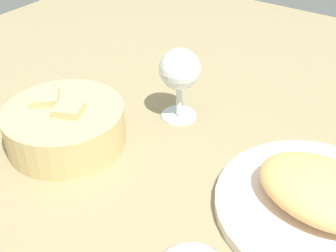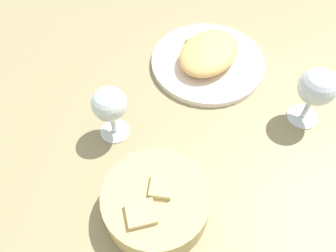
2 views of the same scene
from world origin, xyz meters
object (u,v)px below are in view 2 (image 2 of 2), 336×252
plate (208,62)px  wine_glass_far (317,89)px  bread_basket (156,203)px  wine_glass_near (110,106)px

plate → wine_glass_far: (4.01, 23.14, 7.88)cm
bread_basket → wine_glass_far: size_ratio=1.37×
plate → bread_basket: 36.38cm
bread_basket → wine_glass_far: wine_glass_far is taller
wine_glass_far → bread_basket: bearing=-26.3°
plate → wine_glass_far: 24.77cm
plate → wine_glass_near: (25.55, -7.69, 7.28)cm
plate → wine_glass_far: size_ratio=1.98×
wine_glass_near → wine_glass_far: bearing=124.9°
plate → wine_glass_near: bearing=-16.7°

